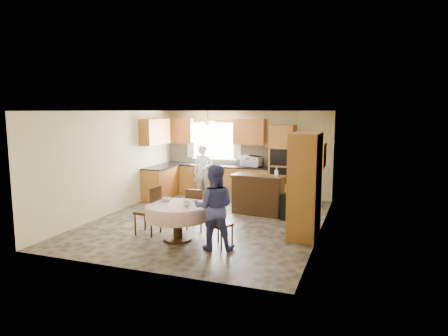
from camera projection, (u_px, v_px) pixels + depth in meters
floor at (208, 221)px, 9.12m from camera, size 5.00×6.00×0.01m
ceiling at (207, 111)px, 8.76m from camera, size 5.00×6.00×0.01m
wall_back at (246, 154)px, 11.73m from camera, size 5.00×0.02×2.50m
wall_front at (134, 193)px, 6.15m from camera, size 5.00×0.02×2.50m
wall_left at (113, 162)px, 9.78m from camera, size 0.02×6.00×2.50m
wall_right at (321, 173)px, 8.10m from camera, size 0.02×6.00×2.50m
window at (214, 141)px, 12.00m from camera, size 1.40×0.03×1.10m
curtain_left at (191, 139)px, 12.20m from camera, size 0.22×0.02×1.15m
curtain_right at (237, 140)px, 11.69m from camera, size 0.22×0.02×1.15m
base_cab_back at (215, 181)px, 11.86m from camera, size 3.30×0.60×0.88m
counter_back at (215, 165)px, 11.79m from camera, size 3.30×0.64×0.04m
base_cab_left at (160, 183)px, 11.47m from camera, size 0.60×1.20×0.88m
counter_left at (160, 167)px, 11.40m from camera, size 0.64×1.20×0.04m
backsplash at (219, 155)px, 12.02m from camera, size 3.30×0.02×0.55m
wall_cab_left at (180, 130)px, 12.17m from camera, size 0.85×0.33×0.72m
wall_cab_right at (249, 131)px, 11.43m from camera, size 0.90×0.33×0.72m
wall_cab_side at (155, 132)px, 11.30m from camera, size 0.33×1.20×0.72m
oven_tower at (282, 163)px, 11.09m from camera, size 0.66×0.62×2.12m
oven_upper at (280, 157)px, 10.77m from camera, size 0.56×0.01×0.45m
oven_lower at (280, 176)px, 10.84m from camera, size 0.56×0.01×0.45m
pendant at (208, 124)px, 11.48m from camera, size 0.36×0.36×0.18m
sideboard at (258, 196)px, 9.69m from camera, size 1.32×0.67×0.90m
space_heater at (291, 207)px, 9.18m from camera, size 0.48×0.37×0.60m
cupboard at (305, 185)px, 7.95m from camera, size 0.54×1.09×2.08m
dining_table at (178, 213)px, 7.72m from camera, size 1.24×1.24×0.70m
chair_left at (151, 208)px, 8.08m from camera, size 0.43×0.43×0.99m
chair_back at (196, 207)px, 8.39m from camera, size 0.40×0.40×0.89m
chair_right at (217, 220)px, 7.41m from camera, size 0.49×0.49×0.90m
framed_picture at (324, 155)px, 8.71m from camera, size 0.06×0.63×0.52m
microwave at (252, 161)px, 11.34m from camera, size 0.62×0.48×0.31m
person_sink at (203, 171)px, 11.51m from camera, size 0.65×0.53×1.53m
person_dining at (214, 207)px, 7.19m from camera, size 0.88×0.77×1.55m
bowl_sideboard at (246, 176)px, 9.73m from camera, size 0.30×0.30×0.06m
bottle_sideboard at (276, 173)px, 9.46m from camera, size 0.13×0.13×0.27m
cup_table at (187, 204)px, 7.54m from camera, size 0.16×0.16×0.10m
bowl_table at (167, 199)px, 8.02m from camera, size 0.25×0.25×0.06m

